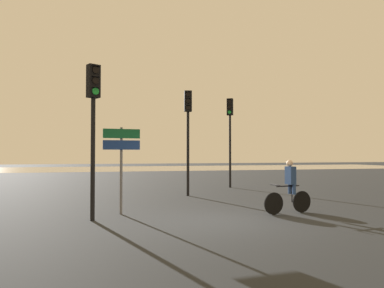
% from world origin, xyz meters
% --- Properties ---
extents(ground_plane, '(120.00, 120.00, 0.00)m').
position_xyz_m(ground_plane, '(0.00, 0.00, 0.00)').
color(ground_plane, black).
extents(water_strip, '(80.00, 16.00, 0.01)m').
position_xyz_m(water_strip, '(0.00, 37.18, 0.00)').
color(water_strip, gray).
rests_on(water_strip, ground).
extents(traffic_light_center, '(0.35, 0.37, 4.54)m').
position_xyz_m(traffic_light_center, '(0.63, 6.17, 3.15)').
color(traffic_light_center, black).
rests_on(traffic_light_center, ground).
extents(traffic_light_near_left, '(0.39, 0.41, 4.24)m').
position_xyz_m(traffic_light_near_left, '(-3.33, 1.02, 2.95)').
color(traffic_light_near_left, black).
rests_on(traffic_light_near_left, ground).
extents(traffic_light_far_right, '(0.40, 0.42, 4.79)m').
position_xyz_m(traffic_light_far_right, '(3.80, 9.47, 3.31)').
color(traffic_light_far_right, black).
rests_on(traffic_light_far_right, ground).
extents(direction_sign_post, '(1.10, 0.16, 2.60)m').
position_xyz_m(direction_sign_post, '(-2.50, 1.87, 1.79)').
color(direction_sign_post, slate).
rests_on(direction_sign_post, ground).
extents(cyclist, '(1.69, 0.49, 1.62)m').
position_xyz_m(cyclist, '(2.46, 0.78, 0.82)').
color(cyclist, black).
rests_on(cyclist, ground).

